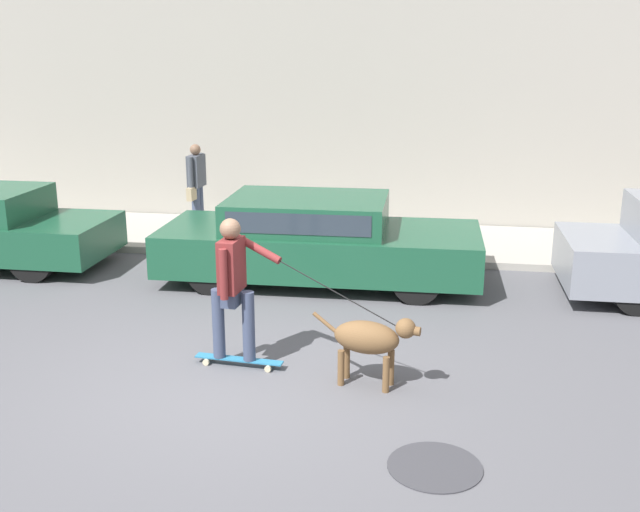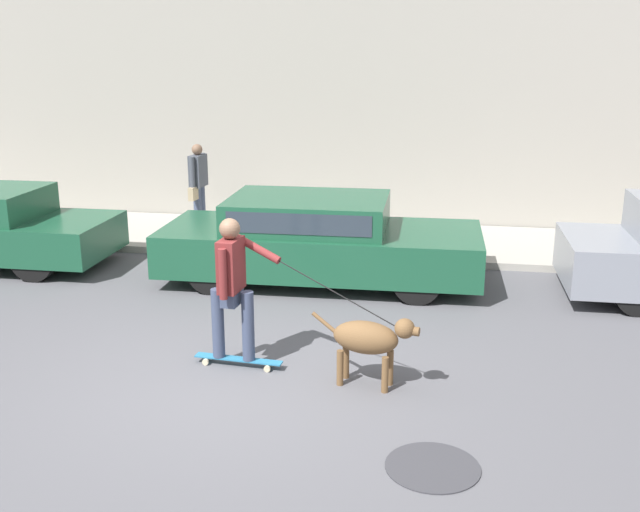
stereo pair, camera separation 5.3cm
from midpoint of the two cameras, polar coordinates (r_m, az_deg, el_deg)
ground_plane at (r=7.77m, az=-7.07°, el=-9.88°), size 36.00×36.00×0.00m
back_wall at (r=14.19m, az=1.00°, el=12.10°), size 32.00×0.30×4.87m
sidewalk_curb at (r=13.18m, az=0.05°, el=1.33°), size 30.00×2.50×0.11m
parked_car_1 at (r=10.85m, az=-0.37°, el=1.19°), size 4.62×1.90×1.25m
dog at (r=7.57m, az=3.64°, el=-6.31°), size 1.12×0.46×0.77m
skateboarder at (r=7.91m, az=-6.82°, el=-2.08°), size 2.29×0.60×1.63m
pedestrian_with_bag at (r=13.69m, az=-9.50°, el=5.53°), size 0.24×0.68×1.54m
manhole_cover at (r=6.46m, az=8.50°, el=-15.58°), size 0.79×0.79×0.01m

